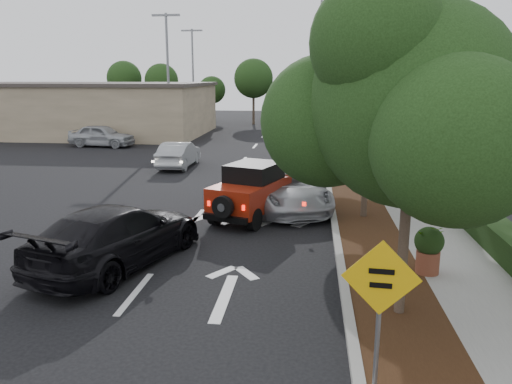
# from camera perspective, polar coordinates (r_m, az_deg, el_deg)

# --- Properties ---
(ground) EXTENTS (120.00, 120.00, 0.00)m
(ground) POSITION_cam_1_polar(r_m,az_deg,el_deg) (11.54, -13.65, -11.19)
(ground) COLOR black
(ground) RESTS_ON ground
(curb) EXTENTS (0.20, 70.00, 0.15)m
(curb) POSITION_cam_1_polar(r_m,az_deg,el_deg) (22.36, 8.23, 1.08)
(curb) COLOR #9E9B93
(curb) RESTS_ON ground
(planting_strip) EXTENTS (1.80, 70.00, 0.12)m
(planting_strip) POSITION_cam_1_polar(r_m,az_deg,el_deg) (22.42, 10.79, 0.97)
(planting_strip) COLOR black
(planting_strip) RESTS_ON ground
(sidewalk) EXTENTS (2.00, 70.00, 0.12)m
(sidewalk) POSITION_cam_1_polar(r_m,az_deg,el_deg) (22.65, 15.58, 0.85)
(sidewalk) COLOR gray
(sidewalk) RESTS_ON ground
(hedge) EXTENTS (0.80, 70.00, 0.80)m
(hedge) POSITION_cam_1_polar(r_m,az_deg,el_deg) (22.86, 19.10, 1.58)
(hedge) COLOR black
(hedge) RESTS_ON ground
(commercial_building) EXTENTS (22.00, 12.00, 4.00)m
(commercial_building) POSITION_cam_1_polar(r_m,az_deg,el_deg) (44.57, -20.36, 8.84)
(commercial_building) COLOR gray
(commercial_building) RESTS_ON ground
(transmission_tower) EXTENTS (7.00, 4.00, 28.00)m
(transmission_tower) POSITION_cam_1_polar(r_m,az_deg,el_deg) (58.09, 8.50, 8.33)
(transmission_tower) COLOR slate
(transmission_tower) RESTS_ON ground
(street_tree_near) EXTENTS (3.80, 3.80, 5.92)m
(street_tree_near) POSITION_cam_1_polar(r_m,az_deg,el_deg) (10.62, 15.96, -13.55)
(street_tree_near) COLOR black
(street_tree_near) RESTS_ON ground
(street_tree_mid) EXTENTS (3.20, 3.20, 5.32)m
(street_tree_mid) POSITION_cam_1_polar(r_m,az_deg,el_deg) (17.11, 12.16, -3.06)
(street_tree_mid) COLOR black
(street_tree_mid) RESTS_ON ground
(street_tree_far) EXTENTS (3.40, 3.40, 5.62)m
(street_tree_far) POSITION_cam_1_polar(r_m,az_deg,el_deg) (23.41, 10.60, 1.34)
(street_tree_far) COLOR black
(street_tree_far) RESTS_ON ground
(light_pole_a) EXTENTS (2.00, 0.22, 9.00)m
(light_pole_a) POSITION_cam_1_polar(r_m,az_deg,el_deg) (37.59, -9.72, 5.75)
(light_pole_a) COLOR slate
(light_pole_a) RESTS_ON ground
(light_pole_b) EXTENTS (2.00, 0.22, 9.00)m
(light_pole_b) POSITION_cam_1_polar(r_m,az_deg,el_deg) (49.39, -7.05, 7.55)
(light_pole_b) COLOR slate
(light_pole_b) RESTS_ON ground
(red_jeep) EXTENTS (2.65, 3.78, 1.85)m
(red_jeep) POSITION_cam_1_polar(r_m,az_deg,el_deg) (16.72, -0.36, 0.18)
(red_jeep) COLOR black
(red_jeep) RESTS_ON ground
(silver_suv_ahead) EXTENTS (4.11, 5.85, 1.48)m
(silver_suv_ahead) POSITION_cam_1_polar(r_m,az_deg,el_deg) (17.95, 3.08, 0.41)
(silver_suv_ahead) COLOR #A8A9AF
(silver_suv_ahead) RESTS_ON ground
(black_suv_oncoming) EXTENTS (3.67, 5.72, 1.54)m
(black_suv_oncoming) POSITION_cam_1_polar(r_m,az_deg,el_deg) (13.08, -15.50, -4.76)
(black_suv_oncoming) COLOR black
(black_suv_oncoming) RESTS_ON ground
(silver_sedan_oncoming) EXTENTS (1.44, 4.08, 1.34)m
(silver_sedan_oncoming) POSITION_cam_1_polar(r_m,az_deg,el_deg) (26.57, -8.82, 4.26)
(silver_sedan_oncoming) COLOR #999DA1
(silver_sedan_oncoming) RESTS_ON ground
(parked_suv) EXTENTS (4.61, 2.30, 1.51)m
(parked_suv) POSITION_cam_1_polar(r_m,az_deg,el_deg) (35.60, -17.23, 6.18)
(parked_suv) COLOR #A2A5A9
(parked_suv) RESTS_ON ground
(speed_hump_sign) EXTENTS (1.11, 0.13, 2.36)m
(speed_hump_sign) POSITION_cam_1_polar(r_m,az_deg,el_deg) (7.40, 13.98, -11.59)
(speed_hump_sign) COLOR slate
(speed_hump_sign) RESTS_ON ground
(terracotta_planter) EXTENTS (0.68, 0.68, 1.19)m
(terracotta_planter) POSITION_cam_1_polar(r_m,az_deg,el_deg) (12.45, 19.15, -5.78)
(terracotta_planter) COLOR brown
(terracotta_planter) RESTS_ON ground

